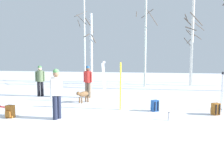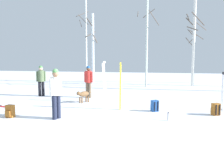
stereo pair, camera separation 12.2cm
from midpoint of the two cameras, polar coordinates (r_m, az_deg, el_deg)
ground_plane at (r=7.89m, az=-6.03°, el=-8.64°), size 60.00×60.00×0.00m
person_0 at (r=7.80m, az=-14.38°, el=-1.62°), size 0.34×0.50×1.72m
person_1 at (r=13.11m, az=-18.09°, el=1.28°), size 0.46×0.34×1.72m
person_2 at (r=12.04m, az=-6.46°, el=1.14°), size 0.51×0.34×1.72m
dog at (r=10.68m, az=-7.71°, el=-2.69°), size 0.49×0.81×0.57m
ski_pair_planted_0 at (r=10.61m, az=-2.34°, el=0.51°), size 0.23×0.14×1.97m
ski_pair_planted_1 at (r=9.03m, az=1.79°, el=-0.59°), size 0.04×0.17×1.92m
ski_poles_0 at (r=9.78m, az=25.86°, el=-1.46°), size 0.07×0.28×1.55m
backpack_0 at (r=9.08m, az=24.50°, el=-5.83°), size 0.32×0.34×0.44m
backpack_1 at (r=9.00m, az=10.45°, el=-5.48°), size 0.34×0.34×0.44m
backpack_2 at (r=8.66m, az=-24.88°, el=-6.41°), size 0.26×0.29×0.44m
water_bottle_0 at (r=7.76m, az=13.83°, el=-8.02°), size 0.07×0.07×0.28m
water_bottle_1 at (r=11.96m, az=-15.57°, el=-3.33°), size 0.07×0.07×0.21m
birch_tree_0 at (r=21.28m, az=-7.23°, el=11.26°), size 1.41×1.69×7.68m
birch_tree_1 at (r=20.54m, az=-5.50°, el=9.24°), size 1.18×1.33×6.15m
birch_tree_2 at (r=17.28m, az=8.34°, el=12.67°), size 1.67×1.52×7.79m
birch_tree_3 at (r=18.95m, az=19.52°, el=10.82°), size 1.38×1.19×7.18m
birch_tree_4 at (r=21.24m, az=19.42°, el=7.94°), size 1.72×1.42×5.28m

